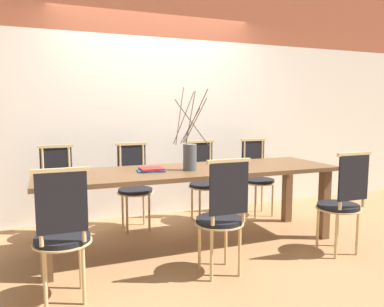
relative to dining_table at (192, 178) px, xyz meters
The scene contains 12 objects.
ground_plane 0.67m from the dining_table, ahead, with size 16.00×16.00×0.00m, color #9E7047.
wall_rear 1.56m from the dining_table, 90.00° to the left, with size 12.00×0.06×3.20m.
dining_table is the anchor object (origin of this frame).
chair_near_leftend 1.44m from the dining_table, 149.38° to the right, with size 0.40×0.40×0.96m.
chair_near_left 0.74m from the dining_table, 92.08° to the right, with size 0.40×0.40×0.96m.
chair_near_center 1.41m from the dining_table, 31.35° to the right, with size 0.40×0.40×0.96m.
chair_far_leftend 1.43m from the dining_table, 149.19° to the left, with size 0.40×0.40×0.96m.
chair_far_left 0.85m from the dining_table, 119.41° to the left, with size 0.40×0.40×0.96m.
chair_far_center 0.86m from the dining_table, 59.16° to the left, with size 0.40×0.40×0.96m.
chair_far_right 1.39m from the dining_table, 31.76° to the left, with size 0.40×0.40×0.96m.
vase_centerpiece 0.25m from the dining_table, 125.94° to the right, with size 0.38×0.38×0.78m.
book_stack 0.42m from the dining_table, behind, with size 0.28×0.22×0.03m.
Camera 1 is at (-1.30, -3.34, 1.33)m, focal length 35.00 mm.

